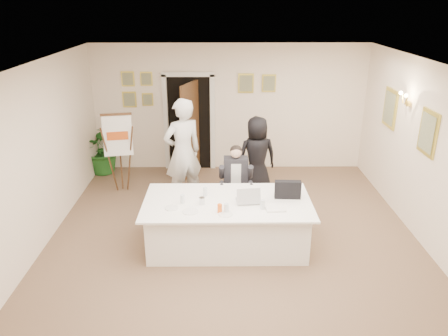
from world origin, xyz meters
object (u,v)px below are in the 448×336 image
standing_man (183,153)px  laptop (248,193)px  laptop_bag (288,190)px  standing_woman (257,156)px  seated_man (236,181)px  potted_palm (104,148)px  steel_jug (202,201)px  oj_glass (220,208)px  conference_table (227,223)px  flip_chart (120,157)px  paper_stack (275,209)px

standing_man → laptop: 1.92m
standing_man → laptop_bag: size_ratio=5.04×
standing_woman → seated_man: bearing=52.4°
potted_palm → steel_jug: size_ratio=10.20×
seated_man → standing_man: (-0.96, 0.54, 0.35)m
standing_man → oj_glass: bearing=78.9°
conference_table → standing_man: 1.85m
conference_table → standing_man: size_ratio=1.26×
potted_palm → oj_glass: potted_palm is taller
standing_man → laptop_bag: 2.26m
standing_man → potted_palm: standing_man is taller
standing_man → standing_woman: bearing=165.5°
potted_palm → seated_man: bearing=-36.8°
flip_chart → standing_woman: size_ratio=1.00×
potted_palm → conference_table: bearing=-49.5°
seated_man → steel_jug: 1.26m
paper_stack → standing_man: bearing=128.9°
oj_glass → seated_man: bearing=78.5°
standing_man → laptop: standing_man is taller
paper_stack → conference_table: bearing=157.0°
seated_man → paper_stack: 1.43m
paper_stack → laptop: bearing=142.7°
standing_woman → standing_man: bearing=3.4°
laptop_bag → potted_palm: bearing=143.1°
laptop → oj_glass: (-0.43, -0.37, -0.07)m
laptop → steel_jug: bearing=-177.7°
standing_woman → paper_stack: bearing=80.0°
conference_table → seated_man: seated_man is taller
laptop → standing_man: bearing=119.6°
standing_man → potted_palm: (-1.90, 1.60, -0.46)m
potted_palm → laptop: 4.38m
flip_chart → potted_palm: 1.21m
potted_palm → paper_stack: size_ratio=3.97×
potted_palm → paper_stack: bearing=-45.5°
flip_chart → potted_palm: size_ratio=1.42×
flip_chart → laptop_bag: size_ratio=3.95×
oj_glass → standing_man: bearing=109.4°
laptop → standing_woman: bearing=75.8°
conference_table → seated_man: (0.17, 1.02, 0.27)m
seated_man → standing_man: size_ratio=0.66×
conference_table → oj_glass: (-0.12, -0.38, 0.45)m
conference_table → steel_jug: bearing=-164.6°
laptop_bag → oj_glass: (-1.05, -0.48, -0.08)m
seated_man → flip_chart: 2.52m
standing_man → standing_woman: (1.40, 0.40, -0.22)m
standing_woman → potted_palm: size_ratio=1.42×
standing_man → standing_woman: standing_man is taller
standing_woman → laptop: (-0.29, -1.96, 0.12)m
flip_chart → standing_woman: 2.71m
oj_glass → steel_jug: bearing=134.8°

